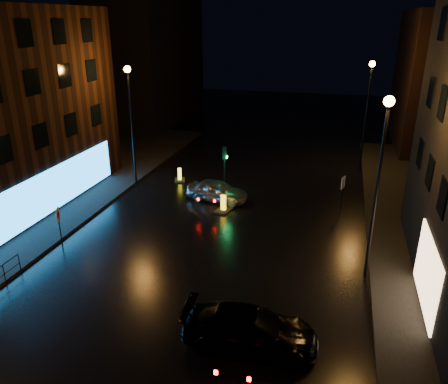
# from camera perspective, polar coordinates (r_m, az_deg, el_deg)

# --- Properties ---
(ground) EXTENTS (120.00, 120.00, 0.00)m
(ground) POSITION_cam_1_polar(r_m,az_deg,el_deg) (18.00, -8.27, -17.15)
(ground) COLOR black
(ground) RESTS_ON ground
(pavement_left) EXTENTS (12.00, 44.00, 0.15)m
(pavement_left) POSITION_cam_1_polar(r_m,az_deg,el_deg) (30.90, -26.70, -1.89)
(pavement_left) COLOR black
(pavement_left) RESTS_ON ground
(building_far_left) EXTENTS (8.00, 16.00, 14.00)m
(building_far_left) POSITION_cam_1_polar(r_m,az_deg,el_deg) (52.72, -9.94, 16.81)
(building_far_left) COLOR black
(building_far_left) RESTS_ON ground
(building_far_right) EXTENTS (8.00, 14.00, 12.00)m
(building_far_right) POSITION_cam_1_polar(r_m,az_deg,el_deg) (45.91, 27.14, 12.88)
(building_far_right) COLOR black
(building_far_right) RESTS_ON ground
(street_lamp_lfar) EXTENTS (0.44, 0.44, 8.37)m
(street_lamp_lfar) POSITION_cam_1_polar(r_m,az_deg,el_deg) (30.61, -12.12, 10.57)
(street_lamp_lfar) COLOR black
(street_lamp_lfar) RESTS_ON ground
(street_lamp_rnear) EXTENTS (0.44, 0.44, 8.37)m
(street_lamp_rnear) POSITION_cam_1_polar(r_m,az_deg,el_deg) (19.64, 19.78, 3.63)
(street_lamp_rnear) COLOR black
(street_lamp_rnear) RESTS_ON ground
(street_lamp_rfar) EXTENTS (0.44, 0.44, 8.37)m
(street_lamp_rfar) POSITION_cam_1_polar(r_m,az_deg,el_deg) (35.22, 18.29, 11.39)
(street_lamp_rfar) COLOR black
(street_lamp_rfar) RESTS_ON ground
(traffic_signal) EXTENTS (1.40, 2.40, 3.45)m
(traffic_signal) POSITION_cam_1_polar(r_m,az_deg,el_deg) (29.68, 0.10, 0.53)
(traffic_signal) COLOR black
(traffic_signal) RESTS_ON ground
(silver_hatchback) EXTENTS (4.20, 2.10, 1.37)m
(silver_hatchback) POSITION_cam_1_polar(r_m,az_deg,el_deg) (28.75, -0.89, 0.20)
(silver_hatchback) COLOR #B6B9BE
(silver_hatchback) RESTS_ON ground
(dark_sedan) EXTENTS (5.10, 2.30, 1.45)m
(dark_sedan) POSITION_cam_1_polar(r_m,az_deg,el_deg) (16.67, 3.43, -17.39)
(dark_sedan) COLOR black
(dark_sedan) RESTS_ON ground
(bollard_near) EXTENTS (1.07, 1.37, 1.06)m
(bollard_near) POSITION_cam_1_polar(r_m,az_deg,el_deg) (27.28, -0.08, -2.06)
(bollard_near) COLOR black
(bollard_near) RESTS_ON ground
(bollard_far) EXTENTS (1.07, 1.30, 0.97)m
(bollard_far) POSITION_cam_1_polar(r_m,az_deg,el_deg) (32.57, -5.80, 1.83)
(bollard_far) COLOR black
(bollard_far) RESTS_ON ground
(road_sign_left) EXTENTS (0.24, 0.52, 2.24)m
(road_sign_left) POSITION_cam_1_polar(r_m,az_deg,el_deg) (23.98, -20.81, -3.27)
(road_sign_left) COLOR black
(road_sign_left) RESTS_ON ground
(road_sign_right) EXTENTS (0.23, 0.53, 2.25)m
(road_sign_right) POSITION_cam_1_polar(r_m,az_deg,el_deg) (27.79, 15.26, 0.82)
(road_sign_right) COLOR black
(road_sign_right) RESTS_ON ground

